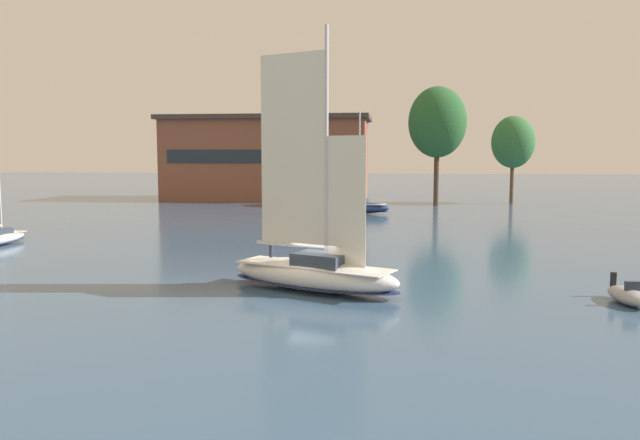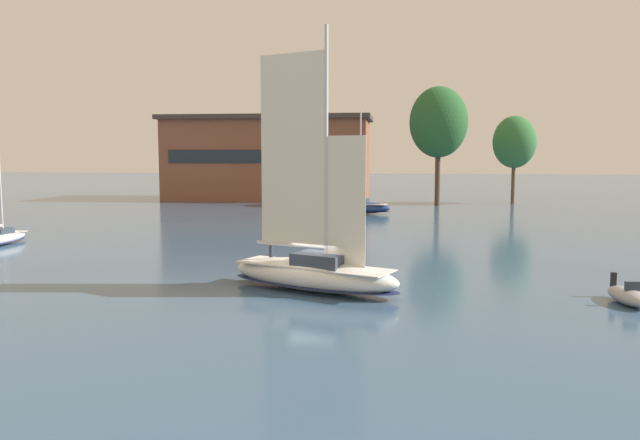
{
  "view_description": "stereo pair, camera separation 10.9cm",
  "coord_description": "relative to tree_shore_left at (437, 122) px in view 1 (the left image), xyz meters",
  "views": [
    {
      "loc": [
        4.18,
        -32.47,
        7.28
      ],
      "look_at": [
        0.0,
        3.0,
        3.48
      ],
      "focal_mm": 35.0,
      "sensor_mm": 36.0,
      "label": 1
    },
    {
      "loc": [
        4.29,
        -32.46,
        7.28
      ],
      "look_at": [
        0.0,
        3.0,
        3.48
      ],
      "focal_mm": 35.0,
      "sensor_mm": 36.0,
      "label": 2
    }
  ],
  "objects": [
    {
      "name": "ground_plane",
      "position": [
        -10.17,
        -56.56,
        -11.63
      ],
      "size": [
        400.0,
        400.0,
        0.0
      ],
      "primitive_type": "plane",
      "color": "#385675"
    },
    {
      "name": "waterfront_building",
      "position": [
        -26.07,
        9.65,
        -4.97
      ],
      "size": [
        32.81,
        14.54,
        13.22
      ],
      "color": "brown",
      "rests_on": "ground"
    },
    {
      "name": "tree_shore_left",
      "position": [
        0.0,
        0.0,
        0.0
      ],
      "size": [
        8.07,
        8.07,
        16.61
      ],
      "color": "#4C3828",
      "rests_on": "ground"
    },
    {
      "name": "tree_shore_center",
      "position": [
        11.34,
        5.42,
        -2.66
      ],
      "size": [
        6.22,
        6.22,
        12.8
      ],
      "color": "brown",
      "rests_on": "ground"
    },
    {
      "name": "sailboat_main",
      "position": [
        -10.16,
        -56.57,
        -10.54
      ],
      "size": [
        10.32,
        6.61,
        13.79
      ],
      "color": "white",
      "rests_on": "ground"
    },
    {
      "name": "sailboat_moored_mid_channel",
      "position": [
        -10.78,
        -13.21,
        -10.79
      ],
      "size": [
        9.28,
        4.15,
        12.33
      ],
      "color": "navy",
      "rests_on": "ground"
    },
    {
      "name": "motor_tender",
      "position": [
        5.43,
        -57.72,
        -11.21
      ],
      "size": [
        1.72,
        3.43,
        1.26
      ],
      "color": "#99999E",
      "rests_on": "ground"
    },
    {
      "name": "channel_buoy",
      "position": [
        -8.91,
        -41.36,
        -10.84
      ],
      "size": [
        1.1,
        1.1,
        1.99
      ],
      "color": "green",
      "rests_on": "ground"
    }
  ]
}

